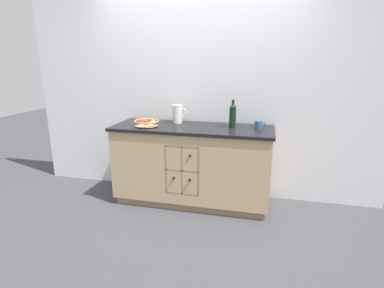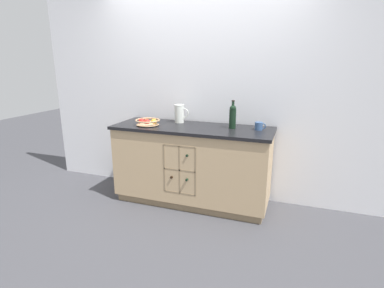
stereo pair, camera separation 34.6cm
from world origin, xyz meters
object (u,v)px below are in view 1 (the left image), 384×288
at_px(fruit_bowl, 146,123).
at_px(ceramic_mug, 259,125).
at_px(standing_wine_bottle, 233,115).
at_px(white_pitcher, 178,113).

bearing_deg(fruit_bowl, ceramic_mug, 8.77).
relative_size(fruit_bowl, ceramic_mug, 2.37).
bearing_deg(standing_wine_bottle, ceramic_mug, 4.15).
distance_m(white_pitcher, standing_wine_bottle, 0.68).
distance_m(fruit_bowl, white_pitcher, 0.41).
height_order(fruit_bowl, white_pitcher, white_pitcher).
height_order(fruit_bowl, standing_wine_bottle, standing_wine_bottle).
height_order(ceramic_mug, standing_wine_bottle, standing_wine_bottle).
bearing_deg(white_pitcher, fruit_bowl, -136.00).
distance_m(white_pitcher, ceramic_mug, 0.97).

